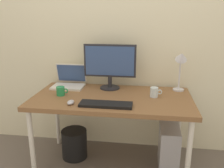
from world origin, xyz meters
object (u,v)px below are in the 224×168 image
(desk, at_px, (112,102))
(laptop, at_px, (69,81))
(keyboard, at_px, (106,104))
(coffee_mug, at_px, (61,91))
(glass_cup, at_px, (154,92))
(wastebasket, at_px, (74,144))
(mouse, at_px, (71,102))
(monitor, at_px, (110,64))
(computer_tower, at_px, (169,147))
(desk_lamp, at_px, (181,62))

(desk, distance_m, laptop, 0.57)
(keyboard, relative_size, coffee_mug, 3.93)
(glass_cup, height_order, wastebasket, glass_cup)
(mouse, bearing_deg, monitor, 62.00)
(desk, height_order, computer_tower, desk)
(glass_cup, bearing_deg, mouse, -157.54)
(keyboard, height_order, wastebasket, keyboard)
(monitor, distance_m, wastebasket, 0.91)
(mouse, bearing_deg, desk_lamp, 27.48)
(monitor, xyz_separation_m, laptop, (-0.43, 0.02, -0.20))
(glass_cup, bearing_deg, coffee_mug, -174.73)
(laptop, bearing_deg, coffee_mug, -88.01)
(laptop, xyz_separation_m, computer_tower, (1.04, -0.21, -0.56))
(monitor, height_order, wastebasket, monitor)
(monitor, xyz_separation_m, keyboard, (0.04, -0.48, -0.24))
(laptop, relative_size, glass_cup, 2.95)
(monitor, height_order, mouse, monitor)
(glass_cup, relative_size, computer_tower, 0.26)
(desk_lamp, height_order, keyboard, desk_lamp)
(laptop, xyz_separation_m, wastebasket, (0.08, -0.19, -0.62))
(desk, bearing_deg, coffee_mug, -175.78)
(keyboard, height_order, computer_tower, keyboard)
(laptop, distance_m, keyboard, 0.69)
(desk_lamp, bearing_deg, wastebasket, -170.57)
(laptop, xyz_separation_m, mouse, (0.17, -0.51, -0.04))
(desk, height_order, wastebasket, desk)
(computer_tower, relative_size, wastebasket, 1.40)
(monitor, distance_m, glass_cup, 0.53)
(laptop, relative_size, computer_tower, 0.76)
(desk_lamp, xyz_separation_m, mouse, (-0.95, -0.49, -0.27))
(mouse, bearing_deg, coffee_mug, 127.19)
(monitor, distance_m, desk_lamp, 0.69)
(laptop, distance_m, mouse, 0.54)
(coffee_mug, bearing_deg, mouse, -52.81)
(wastebasket, bearing_deg, desk_lamp, 9.43)
(laptop, bearing_deg, desk_lamp, -0.92)
(coffee_mug, xyz_separation_m, glass_cup, (0.86, 0.08, 0.00))
(mouse, xyz_separation_m, coffee_mug, (-0.16, 0.21, 0.03))
(desk, distance_m, desk_lamp, 0.76)
(desk_lamp, bearing_deg, keyboard, -143.16)
(keyboard, bearing_deg, computer_tower, 27.00)
(monitor, relative_size, mouse, 5.76)
(mouse, xyz_separation_m, computer_tower, (0.87, 0.30, -0.52))
(desk_lamp, bearing_deg, monitor, -179.97)
(keyboard, distance_m, glass_cup, 0.49)
(laptop, bearing_deg, glass_cup, -14.12)
(desk, distance_m, keyboard, 0.25)
(monitor, xyz_separation_m, desk_lamp, (0.68, 0.00, 0.03))
(coffee_mug, relative_size, wastebasket, 0.37)
(desk, bearing_deg, keyboard, -94.27)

